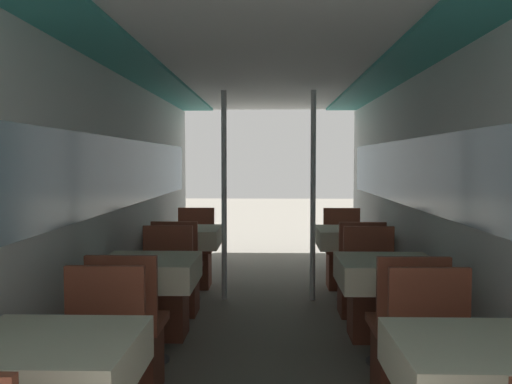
% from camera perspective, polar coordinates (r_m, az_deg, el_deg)
% --- Properties ---
extents(wall_left, '(0.05, 8.32, 2.17)m').
position_cam_1_polar(wall_left, '(4.50, -15.27, -1.17)').
color(wall_left, silver).
rests_on(wall_left, ground_plane).
extents(wall_right, '(0.05, 8.32, 2.17)m').
position_cam_1_polar(wall_right, '(4.48, 17.66, -1.22)').
color(wall_right, silver).
rests_on(wall_right, ground_plane).
extents(ceiling_panel, '(2.55, 8.32, 0.07)m').
position_cam_1_polar(ceiling_panel, '(4.36, 1.18, 13.24)').
color(ceiling_panel, silver).
rests_on(ceiling_panel, wall_left).
extents(dining_table_left_0, '(0.69, 0.69, 0.75)m').
position_cam_1_polar(dining_table_left_0, '(2.50, -19.93, -16.04)').
color(dining_table_left_0, '#4C4C51').
rests_on(dining_table_left_0, ground_plane).
extents(dining_table_left_1, '(0.69, 0.69, 0.75)m').
position_cam_1_polar(dining_table_left_1, '(4.21, -10.65, -8.03)').
color(dining_table_left_1, '#4C4C51').
rests_on(dining_table_left_1, ground_plane).
extents(chair_left_near_1, '(0.42, 0.42, 0.90)m').
position_cam_1_polar(chair_left_near_1, '(3.74, -12.55, -15.03)').
color(chair_left_near_1, brown).
rests_on(chair_left_near_1, ground_plane).
extents(chair_left_far_1, '(0.42, 0.42, 0.90)m').
position_cam_1_polar(chair_left_far_1, '(4.85, -9.12, -10.77)').
color(chair_left_far_1, brown).
rests_on(chair_left_far_1, ground_plane).
extents(dining_table_left_2, '(0.69, 0.69, 0.75)m').
position_cam_1_polar(dining_table_left_2, '(6.00, -6.94, -4.64)').
color(dining_table_left_2, '#4C4C51').
rests_on(dining_table_left_2, ground_plane).
extents(chair_left_near_2, '(0.42, 0.42, 0.90)m').
position_cam_1_polar(chair_left_near_2, '(5.49, -7.82, -9.11)').
color(chair_left_near_2, brown).
rests_on(chair_left_near_2, ground_plane).
extents(chair_left_far_2, '(0.42, 0.42, 0.90)m').
position_cam_1_polar(chair_left_far_2, '(6.62, -6.16, -6.96)').
color(chair_left_far_2, brown).
rests_on(chair_left_far_2, ground_plane).
extents(support_pole_left_2, '(0.06, 0.06, 2.17)m').
position_cam_1_polar(support_pole_left_2, '(5.91, -3.21, -0.38)').
color(support_pole_left_2, silver).
rests_on(support_pole_left_2, ground_plane).
extents(dining_table_right_0, '(0.69, 0.69, 0.75)m').
position_cam_1_polar(dining_table_right_0, '(2.48, 21.74, -16.22)').
color(dining_table_right_0, '#4C4C51').
rests_on(dining_table_right_0, ground_plane).
extents(dining_table_right_1, '(0.69, 0.69, 0.75)m').
position_cam_1_polar(dining_table_right_1, '(4.20, 12.95, -8.09)').
color(dining_table_right_1, '#4C4C51').
rests_on(dining_table_right_1, ground_plane).
extents(chair_right_near_1, '(0.42, 0.42, 0.90)m').
position_cam_1_polar(chair_right_near_1, '(3.73, 14.73, -15.12)').
color(chair_right_near_1, brown).
rests_on(chair_right_near_1, ground_plane).
extents(chair_right_far_1, '(0.42, 0.42, 0.90)m').
position_cam_1_polar(chair_right_far_1, '(4.84, 11.49, -10.82)').
color(chair_right_far_1, brown).
rests_on(chair_right_far_1, ground_plane).
extents(dining_table_right_2, '(0.69, 0.69, 0.75)m').
position_cam_1_polar(dining_table_right_2, '(5.99, 9.45, -4.67)').
color(dining_table_right_2, '#4C4C51').
rests_on(dining_table_right_2, ground_plane).
extents(chair_right_near_2, '(0.42, 0.42, 0.90)m').
position_cam_1_polar(chair_right_near_2, '(5.48, 10.27, -9.15)').
color(chair_right_near_2, brown).
rests_on(chair_right_near_2, ground_plane).
extents(chair_right_far_2, '(0.42, 0.42, 0.90)m').
position_cam_1_polar(chair_right_far_2, '(6.62, 8.71, -6.99)').
color(chair_right_far_2, brown).
rests_on(chair_right_far_2, ground_plane).
extents(support_pole_right_2, '(0.06, 0.06, 2.17)m').
position_cam_1_polar(support_pole_right_2, '(5.90, 5.72, -0.39)').
color(support_pole_right_2, silver).
rests_on(support_pole_right_2, ground_plane).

